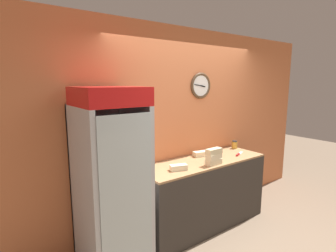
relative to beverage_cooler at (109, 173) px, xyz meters
The scene contains 10 objects.
wall_back 1.45m from the beverage_cooler, 14.91° to the left, with size 5.20×0.09×2.70m.
prep_counter 1.48m from the beverage_cooler, ahead, with size 1.87×0.61×0.93m.
beverage_cooler is the anchor object (origin of this frame).
sandwich_stack_bottom 1.36m from the beverage_cooler, ahead, with size 0.23×0.10×0.07m.
sandwich_stack_middle 1.36m from the beverage_cooler, ahead, with size 0.23×0.12×0.07m.
sandwich_stack_top 1.36m from the beverage_cooler, ahead, with size 0.23×0.10×0.07m.
sandwich_flat_left 0.86m from the beverage_cooler, ahead, with size 0.22×0.15×0.07m.
sandwich_flat_right 1.49m from the beverage_cooler, ahead, with size 0.23×0.14×0.07m.
chefs_knife 1.98m from the beverage_cooler, ahead, with size 0.29×0.16×0.02m.
condiment_jar 2.23m from the beverage_cooler, ahead, with size 0.09×0.09×0.12m.
Camera 1 is at (-2.40, -1.60, 1.98)m, focal length 28.00 mm.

